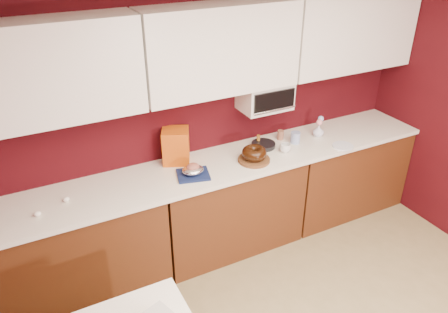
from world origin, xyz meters
TOP-DOWN VIEW (x-y plane):
  - wall_back at (0.00, 2.25)m, footprint 4.00×0.02m
  - base_cabinet_left at (-1.33, 1.94)m, footprint 1.31×0.58m
  - base_cabinet_center at (0.00, 1.94)m, footprint 1.31×0.58m
  - base_cabinet_right at (1.33, 1.94)m, footprint 1.31×0.58m
  - countertop at (0.00, 1.94)m, footprint 4.00×0.62m
  - upper_cabinet_left at (-1.33, 2.08)m, footprint 1.31×0.33m
  - upper_cabinet_center at (0.00, 2.08)m, footprint 1.31×0.33m
  - upper_cabinet_right at (1.33, 2.08)m, footprint 1.31×0.33m
  - toaster_oven at (0.45, 2.10)m, footprint 0.45×0.30m
  - toaster_oven_door at (0.45, 1.94)m, footprint 0.40×0.02m
  - toaster_oven_handle at (0.45, 1.93)m, footprint 0.42×0.02m
  - cake_base at (0.20, 1.84)m, footprint 0.32×0.32m
  - bundt_cake at (0.20, 1.84)m, footprint 0.23×0.23m
  - navy_towel at (-0.37, 1.86)m, footprint 0.31×0.28m
  - foil_ham_nest at (-0.37, 1.86)m, footprint 0.22×0.20m
  - roasted_ham at (-0.37, 1.86)m, footprint 0.13×0.12m
  - pandoro_box at (-0.40, 2.14)m, footprint 0.29×0.28m
  - dark_pan at (0.42, 2.04)m, footprint 0.29×0.29m
  - coffee_mug at (0.54, 1.86)m, footprint 0.12×0.12m
  - blue_jar at (0.73, 1.97)m, footprint 0.11×0.11m
  - flower_vase at (1.01, 1.99)m, footprint 0.10×0.10m
  - flower_pink at (1.01, 1.99)m, footprint 0.06×0.06m
  - flower_blue at (1.04, 2.01)m, footprint 0.06×0.06m
  - china_plate at (1.08, 1.70)m, footprint 0.26×0.26m
  - amber_bottle at (0.40, 2.11)m, footprint 0.03×0.03m
  - paper_cup at (0.65, 2.10)m, footprint 0.07×0.07m
  - egg_left at (-1.58, 1.85)m, footprint 0.05×0.04m
  - egg_right at (-1.36, 1.95)m, footprint 0.06×0.05m

SIDE VIEW (x-z plane):
  - base_cabinet_left at x=-1.33m, z-range 0.00..0.86m
  - base_cabinet_center at x=0.00m, z-range 0.00..0.86m
  - base_cabinet_right at x=1.33m, z-range 0.00..0.86m
  - countertop at x=0.00m, z-range 0.86..0.90m
  - china_plate at x=1.08m, z-range 0.90..0.91m
  - navy_towel at x=-0.37m, z-range 0.90..0.92m
  - cake_base at x=0.20m, z-range 0.90..0.93m
  - egg_right at x=-1.36m, z-range 0.90..0.94m
  - egg_left at x=-1.58m, z-range 0.90..0.94m
  - dark_pan at x=0.42m, z-range 0.90..0.94m
  - paper_cup at x=0.65m, z-range 0.90..0.99m
  - amber_bottle at x=0.40m, z-range 0.90..0.99m
  - coffee_mug at x=0.54m, z-range 0.90..1.00m
  - blue_jar at x=0.73m, z-range 0.90..1.01m
  - foil_ham_nest at x=-0.37m, z-range 0.92..0.99m
  - flower_vase at x=1.01m, z-range 0.90..1.03m
  - roasted_ham at x=-0.37m, z-range 0.94..1.02m
  - bundt_cake at x=0.20m, z-range 0.94..1.02m
  - flower_pink at x=1.01m, z-range 1.02..1.08m
  - pandoro_box at x=-0.40m, z-range 0.90..1.20m
  - flower_blue at x=1.04m, z-range 1.04..1.10m
  - wall_back at x=0.00m, z-range 0.00..2.50m
  - toaster_oven_handle at x=0.45m, z-range 1.29..1.31m
  - toaster_oven at x=0.45m, z-range 1.25..1.50m
  - toaster_oven_door at x=0.45m, z-range 1.28..1.47m
  - upper_cabinet_left at x=-1.33m, z-range 1.50..2.20m
  - upper_cabinet_center at x=0.00m, z-range 1.50..2.20m
  - upper_cabinet_right at x=1.33m, z-range 1.50..2.20m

